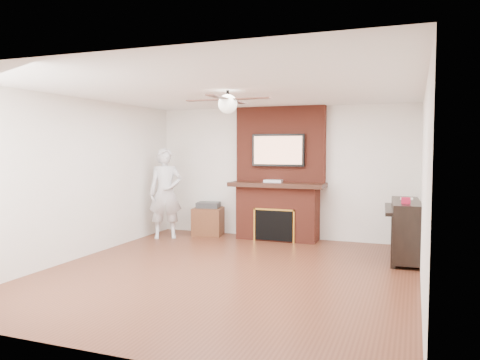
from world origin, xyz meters
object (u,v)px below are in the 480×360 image
at_px(fireplace, 279,187).
at_px(person, 166,193).
at_px(piano, 405,228).
at_px(side_table, 208,220).

distance_m(fireplace, person, 2.15).
xyz_separation_m(fireplace, piano, (2.28, -0.89, -0.51)).
bearing_deg(person, side_table, 14.62).
bearing_deg(piano, side_table, 163.91).
distance_m(fireplace, side_table, 1.59).
relative_size(person, side_table, 2.65).
distance_m(fireplace, piano, 2.50).
relative_size(fireplace, person, 1.45).
bearing_deg(side_table, person, -146.01).
bearing_deg(piano, person, 173.49).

